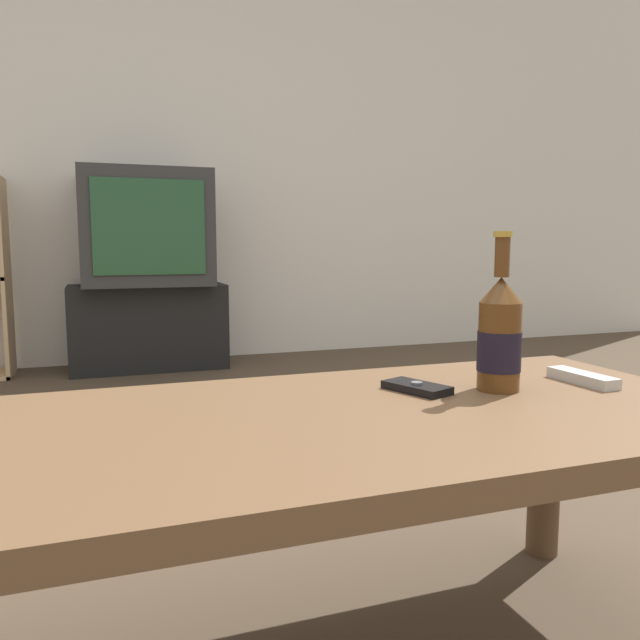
{
  "coord_description": "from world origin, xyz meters",
  "views": [
    {
      "loc": [
        -0.35,
        -0.86,
        0.7
      ],
      "look_at": [
        0.09,
        0.35,
        0.54
      ],
      "focal_mm": 35.0,
      "sensor_mm": 36.0,
      "label": 1
    }
  ],
  "objects_px": {
    "beer_bottle": "(500,336)",
    "remote_control": "(582,378)",
    "television": "(145,228)",
    "tv_stand": "(149,327)",
    "cell_phone": "(417,387)"
  },
  "relations": [
    {
      "from": "beer_bottle",
      "to": "cell_phone",
      "type": "height_order",
      "value": "beer_bottle"
    },
    {
      "from": "television",
      "to": "beer_bottle",
      "type": "relative_size",
      "value": 2.47
    },
    {
      "from": "television",
      "to": "cell_phone",
      "type": "distance_m",
      "value": 2.7
    },
    {
      "from": "tv_stand",
      "to": "cell_phone",
      "type": "bearing_deg",
      "value": -84.57
    },
    {
      "from": "tv_stand",
      "to": "beer_bottle",
      "type": "xyz_separation_m",
      "value": [
        0.39,
        -2.71,
        0.3
      ]
    },
    {
      "from": "beer_bottle",
      "to": "remote_control",
      "type": "xyz_separation_m",
      "value": [
        0.18,
        -0.01,
        -0.09
      ]
    },
    {
      "from": "television",
      "to": "beer_bottle",
      "type": "distance_m",
      "value": 2.75
    },
    {
      "from": "beer_bottle",
      "to": "remote_control",
      "type": "distance_m",
      "value": 0.2
    },
    {
      "from": "television",
      "to": "remote_control",
      "type": "distance_m",
      "value": 2.79
    },
    {
      "from": "television",
      "to": "beer_bottle",
      "type": "xyz_separation_m",
      "value": [
        0.39,
        -2.71,
        -0.25
      ]
    },
    {
      "from": "television",
      "to": "remote_control",
      "type": "height_order",
      "value": "television"
    },
    {
      "from": "beer_bottle",
      "to": "tv_stand",
      "type": "bearing_deg",
      "value": 98.27
    },
    {
      "from": "beer_bottle",
      "to": "cell_phone",
      "type": "bearing_deg",
      "value": 164.53
    },
    {
      "from": "tv_stand",
      "to": "beer_bottle",
      "type": "distance_m",
      "value": 2.76
    },
    {
      "from": "television",
      "to": "remote_control",
      "type": "xyz_separation_m",
      "value": [
        0.58,
        -2.71,
        -0.34
      ]
    }
  ]
}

